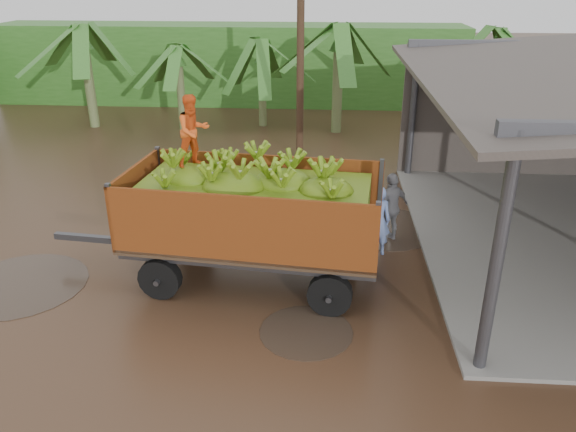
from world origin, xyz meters
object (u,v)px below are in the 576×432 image
object	(u,v)px
banana_trailer	(253,212)
man_grey	(391,207)
man_blue	(377,220)
utility_pole	(301,37)

from	to	relation	value
banana_trailer	man_grey	world-z (taller)	banana_trailer
banana_trailer	man_grey	bearing A→B (deg)	40.63
banana_trailer	man_blue	distance (m)	2.99
banana_trailer	utility_pole	bearing A→B (deg)	92.72
banana_trailer	man_blue	size ratio (longest dim) A/B	4.33
man_grey	utility_pole	bearing A→B (deg)	-106.16
banana_trailer	man_blue	xyz separation A→B (m)	(2.60, 1.32, -0.69)
man_blue	utility_pole	xyz separation A→B (m)	(-2.09, 6.99, 3.17)
utility_pole	man_blue	bearing A→B (deg)	-73.34
banana_trailer	man_blue	bearing A→B (deg)	33.07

